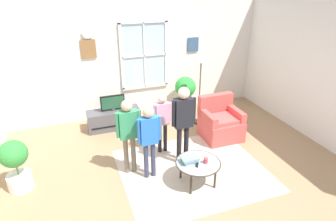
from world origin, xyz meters
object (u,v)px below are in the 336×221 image
(tv_stand, at_px, (114,119))
(coffee_table, at_px, (198,164))
(person_pink_shirt, at_px, (162,117))
(potted_plant_corner, at_px, (16,163))
(person_blue_shirt, at_px, (149,135))
(person_green_shirt, at_px, (128,129))
(book_stack, at_px, (190,160))
(remote_near_books, at_px, (197,164))
(armchair, at_px, (220,123))
(cup, at_px, (206,161))
(person_black_shirt, at_px, (183,117))
(television, at_px, (113,103))
(potted_plant_by_window, at_px, (185,89))
(floor_lamp, at_px, (201,64))

(tv_stand, distance_m, coffee_table, 2.58)
(person_pink_shirt, xyz_separation_m, potted_plant_corner, (-2.49, -0.26, -0.26))
(person_blue_shirt, bearing_deg, potted_plant_corner, 168.59)
(tv_stand, bearing_deg, person_green_shirt, -91.10)
(tv_stand, relative_size, book_stack, 4.11)
(remote_near_books, distance_m, person_blue_shirt, 0.90)
(armchair, xyz_separation_m, cup, (-0.99, -1.29, 0.12))
(armchair, xyz_separation_m, person_pink_shirt, (-1.32, -0.14, 0.42))
(book_stack, xyz_separation_m, cup, (0.23, -0.10, -0.01))
(book_stack, bearing_deg, armchair, 44.24)
(remote_near_books, bearing_deg, potted_plant_corner, 161.28)
(remote_near_books, relative_size, person_black_shirt, 0.10)
(tv_stand, relative_size, potted_plant_corner, 1.33)
(television, distance_m, person_black_shirt, 2.01)
(book_stack, xyz_separation_m, person_pink_shirt, (-0.10, 1.05, 0.29))
(tv_stand, distance_m, person_pink_shirt, 1.57)
(book_stack, height_order, person_pink_shirt, person_pink_shirt)
(tv_stand, relative_size, person_pink_shirt, 0.97)
(tv_stand, bearing_deg, person_pink_shirt, -61.70)
(person_blue_shirt, bearing_deg, coffee_table, -32.66)
(armchair, bearing_deg, cup, -127.42)
(tv_stand, distance_m, person_green_shirt, 1.84)
(potted_plant_by_window, height_order, floor_lamp, floor_lamp)
(coffee_table, distance_m, person_blue_shirt, 0.92)
(cup, height_order, person_pink_shirt, person_pink_shirt)
(armchair, height_order, remote_near_books, armchair)
(floor_lamp, bearing_deg, remote_near_books, -116.13)
(television, height_order, floor_lamp, floor_lamp)
(book_stack, relative_size, remote_near_books, 1.99)
(coffee_table, height_order, person_blue_shirt, person_blue_shirt)
(book_stack, bearing_deg, remote_near_books, -53.75)
(person_pink_shirt, bearing_deg, cup, -73.97)
(tv_stand, height_order, person_black_shirt, person_black_shirt)
(remote_near_books, bearing_deg, tv_stand, 109.68)
(coffee_table, distance_m, cup, 0.14)
(tv_stand, relative_size, floor_lamp, 0.68)
(tv_stand, bearing_deg, person_blue_shirt, -82.86)
(person_black_shirt, xyz_separation_m, potted_plant_corner, (-2.72, 0.21, -0.43))
(tv_stand, xyz_separation_m, remote_near_books, (0.88, -2.46, 0.20))
(person_pink_shirt, distance_m, potted_plant_corner, 2.52)
(cup, bearing_deg, person_pink_shirt, 106.03)
(tv_stand, relative_size, television, 2.19)
(television, bearing_deg, book_stack, -71.19)
(person_black_shirt, distance_m, potted_plant_by_window, 2.19)
(remote_near_books, distance_m, potted_plant_corner, 2.82)
(television, xyz_separation_m, cup, (1.03, -2.45, -0.16))
(tv_stand, distance_m, potted_plant_corner, 2.39)
(floor_lamp, bearing_deg, potted_plant_corner, -162.71)
(book_stack, bearing_deg, person_blue_shirt, 145.19)
(remote_near_books, relative_size, potted_plant_corner, 0.16)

